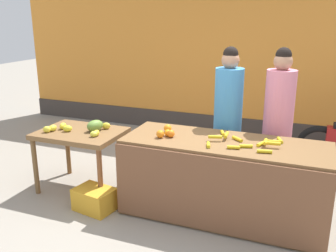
# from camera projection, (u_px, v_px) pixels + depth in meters

# --- Properties ---
(ground_plane) EXTENTS (24.00, 24.00, 0.00)m
(ground_plane) POSITION_uv_depth(u_px,v_px,m) (182.00, 207.00, 4.37)
(ground_plane) COLOR gray
(market_wall_back) EXTENTS (8.76, 0.23, 3.28)m
(market_wall_back) POSITION_uv_depth(u_px,v_px,m) (239.00, 47.00, 6.54)
(market_wall_back) COLOR orange
(market_wall_back) RESTS_ON ground
(fruit_stall_counter) EXTENTS (2.18, 0.82, 0.87)m
(fruit_stall_counter) POSITION_uv_depth(u_px,v_px,m) (223.00, 179.00, 4.06)
(fruit_stall_counter) COLOR brown
(fruit_stall_counter) RESTS_ON ground
(side_table_wooden) EXTENTS (1.02, 0.76, 0.78)m
(side_table_wooden) POSITION_uv_depth(u_px,v_px,m) (81.00, 139.00, 4.64)
(side_table_wooden) COLOR brown
(side_table_wooden) RESTS_ON ground
(banana_bunch_pile) EXTENTS (0.76, 0.58, 0.07)m
(banana_bunch_pile) POSITION_uv_depth(u_px,v_px,m) (246.00, 141.00, 3.86)
(banana_bunch_pile) COLOR yellow
(banana_bunch_pile) RESTS_ON fruit_stall_counter
(orange_pile) EXTENTS (0.19, 0.31, 0.09)m
(orange_pile) POSITION_uv_depth(u_px,v_px,m) (167.00, 132.00, 4.14)
(orange_pile) COLOR orange
(orange_pile) RESTS_ON fruit_stall_counter
(mango_papaya_pile) EXTENTS (0.74, 0.53, 0.14)m
(mango_papaya_pile) POSITION_uv_depth(u_px,v_px,m) (85.00, 127.00, 4.59)
(mango_papaya_pile) COLOR yellow
(mango_papaya_pile) RESTS_ON side_table_wooden
(vendor_woman_blue_shirt) EXTENTS (0.34, 0.34, 1.81)m
(vendor_woman_blue_shirt) POSITION_uv_depth(u_px,v_px,m) (228.00, 121.00, 4.56)
(vendor_woman_blue_shirt) COLOR #33333D
(vendor_woman_blue_shirt) RESTS_ON ground
(vendor_woman_pink_shirt) EXTENTS (0.34, 0.34, 1.81)m
(vendor_woman_pink_shirt) POSITION_uv_depth(u_px,v_px,m) (278.00, 125.00, 4.38)
(vendor_woman_pink_shirt) COLOR #33333D
(vendor_woman_pink_shirt) RESTS_ON ground
(produce_crate) EXTENTS (0.49, 0.39, 0.26)m
(produce_crate) POSITION_uv_depth(u_px,v_px,m) (95.00, 199.00, 4.27)
(produce_crate) COLOR gold
(produce_crate) RESTS_ON ground
(produce_sack) EXTENTS (0.44, 0.46, 0.46)m
(produce_sack) POSITION_uv_depth(u_px,v_px,m) (163.00, 157.00, 5.25)
(produce_sack) COLOR maroon
(produce_sack) RESTS_ON ground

